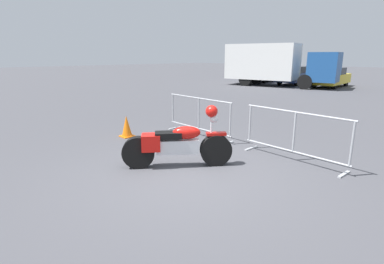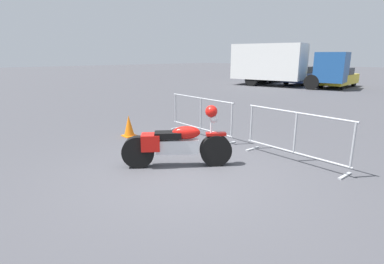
{
  "view_description": "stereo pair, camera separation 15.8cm",
  "coord_description": "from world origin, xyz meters",
  "views": [
    {
      "loc": [
        3.82,
        -3.55,
        2.2
      ],
      "look_at": [
        -0.53,
        0.59,
        0.65
      ],
      "focal_mm": 28.0,
      "sensor_mm": 36.0,
      "label": 1
    },
    {
      "loc": [
        3.92,
        -3.43,
        2.2
      ],
      "look_at": [
        -0.53,
        0.59,
        0.65
      ],
      "focal_mm": 28.0,
      "sensor_mm": 36.0,
      "label": 2
    }
  ],
  "objects": [
    {
      "name": "crowd_barrier_near",
      "position": [
        -1.96,
        2.2,
        0.56
      ],
      "size": [
        2.41,
        0.51,
        1.07
      ],
      "rotation": [
        0.0,
        0.0,
        -0.03
      ],
      "color": "#9EA0A5",
      "rests_on": "ground"
    },
    {
      "name": "box_truck",
      "position": [
        -8.09,
        15.92,
        1.64
      ],
      "size": [
        8.01,
        3.89,
        2.98
      ],
      "rotation": [
        0.0,
        0.0,
        0.22
      ],
      "color": "silver",
      "rests_on": "ground"
    },
    {
      "name": "ground_plane",
      "position": [
        0.0,
        0.0,
        0.0
      ],
      "size": [
        120.0,
        120.0,
        0.0
      ],
      "primitive_type": "plane",
      "color": "#424247"
    },
    {
      "name": "traffic_cone",
      "position": [
        -3.23,
        0.67,
        0.29
      ],
      "size": [
        0.34,
        0.34,
        0.59
      ],
      "color": "orange",
      "rests_on": "ground"
    },
    {
      "name": "parked_car_yellow",
      "position": [
        -4.93,
        18.28,
        0.68
      ],
      "size": [
        1.96,
        4.1,
        1.35
      ],
      "rotation": [
        0.0,
        0.0,
        1.66
      ],
      "color": "yellow",
      "rests_on": "ground"
    },
    {
      "name": "parked_car_white",
      "position": [
        -10.56,
        18.63,
        0.7
      ],
      "size": [
        1.99,
        4.18,
        1.38
      ],
      "rotation": [
        0.0,
        0.0,
        1.66
      ],
      "color": "white",
      "rests_on": "ground"
    },
    {
      "name": "motorcycle",
      "position": [
        -0.53,
        0.19,
        0.48
      ],
      "size": [
        1.5,
        1.85,
        1.25
      ],
      "rotation": [
        0.0,
        0.0,
        0.91
      ],
      "color": "black",
      "rests_on": "ground"
    },
    {
      "name": "crowd_barrier_far",
      "position": [
        0.89,
        2.2,
        0.56
      ],
      "size": [
        2.41,
        0.51,
        1.07
      ],
      "rotation": [
        0.0,
        0.0,
        -0.03
      ],
      "color": "#9EA0A5",
      "rests_on": "ground"
    },
    {
      "name": "parked_car_blue",
      "position": [
        -7.75,
        18.53,
        0.69
      ],
      "size": [
        1.96,
        4.11,
        1.35
      ],
      "rotation": [
        0.0,
        0.0,
        1.66
      ],
      "color": "#284799",
      "rests_on": "ground"
    }
  ]
}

